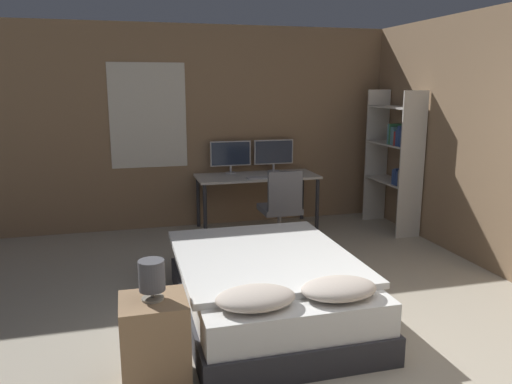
{
  "coord_description": "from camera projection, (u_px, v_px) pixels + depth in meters",
  "views": [
    {
      "loc": [
        -1.67,
        -2.47,
        1.93
      ],
      "look_at": [
        -0.26,
        2.8,
        0.75
      ],
      "focal_mm": 35.0,
      "sensor_mm": 36.0,
      "label": 1
    }
  ],
  "objects": [
    {
      "name": "monitor_left",
      "position": [
        231.0,
        155.0,
        6.77
      ],
      "size": [
        0.56,
        0.16,
        0.44
      ],
      "color": "#B7B7BC",
      "rests_on": "desk"
    },
    {
      "name": "office_chair",
      "position": [
        281.0,
        215.0,
        6.0
      ],
      "size": [
        0.52,
        0.52,
        0.95
      ],
      "color": "black",
      "rests_on": "ground_plane"
    },
    {
      "name": "nightstand",
      "position": [
        155.0,
        342.0,
        3.23
      ],
      "size": [
        0.43,
        0.41,
        0.59
      ],
      "color": "#997551",
      "rests_on": "ground_plane"
    },
    {
      "name": "bedside_lamp",
      "position": [
        152.0,
        277.0,
        3.13
      ],
      "size": [
        0.17,
        0.17,
        0.26
      ],
      "color": "gray",
      "rests_on": "nightstand"
    },
    {
      "name": "monitor_right",
      "position": [
        274.0,
        153.0,
        6.93
      ],
      "size": [
        0.56,
        0.16,
        0.44
      ],
      "color": "#B7B7BC",
      "rests_on": "desk"
    },
    {
      "name": "wall_back",
      "position": [
        245.0,
        127.0,
        6.92
      ],
      "size": [
        12.0,
        0.08,
        2.7
      ],
      "color": "#8E7051",
      "rests_on": "ground_plane"
    },
    {
      "name": "bookshelf",
      "position": [
        398.0,
        153.0,
        6.53
      ],
      "size": [
        0.34,
        0.93,
        1.86
      ],
      "color": "beige",
      "rests_on": "ground_plane"
    },
    {
      "name": "keyboard",
      "position": [
        262.0,
        178.0,
        6.45
      ],
      "size": [
        0.38,
        0.13,
        0.02
      ],
      "color": "#B7B7BC",
      "rests_on": "desk"
    },
    {
      "name": "computer_mouse",
      "position": [
        282.0,
        176.0,
        6.52
      ],
      "size": [
        0.07,
        0.05,
        0.04
      ],
      "color": "#B7B7BC",
      "rests_on": "desk"
    },
    {
      "name": "desk",
      "position": [
        257.0,
        181.0,
        6.69
      ],
      "size": [
        1.61,
        0.69,
        0.74
      ],
      "color": "beige",
      "rests_on": "ground_plane"
    },
    {
      "name": "bed",
      "position": [
        267.0,
        287.0,
        4.19
      ],
      "size": [
        1.45,
        2.05,
        0.6
      ],
      "color": "#2D2D33",
      "rests_on": "ground_plane"
    }
  ]
}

